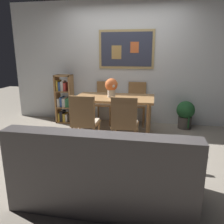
{
  "coord_description": "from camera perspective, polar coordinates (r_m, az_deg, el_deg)",
  "views": [
    {
      "loc": [
        0.64,
        -3.44,
        1.53
      ],
      "look_at": [
        0.02,
        -0.18,
        0.65
      ],
      "focal_mm": 36.16,
      "sensor_mm": 36.0,
      "label": 1
    }
  ],
  "objects": [
    {
      "name": "ground_plane",
      "position": [
        3.82,
        0.15,
        -8.79
      ],
      "size": [
        12.0,
        12.0,
        0.0
      ],
      "primitive_type": "plane",
      "color": "gray"
    },
    {
      "name": "wall_back_with_painting",
      "position": [
        5.02,
        3.45,
        12.25
      ],
      "size": [
        5.2,
        0.14,
        2.6
      ],
      "color": "silver",
      "rests_on": "ground_plane"
    },
    {
      "name": "dining_table",
      "position": [
        4.17,
        0.56,
        2.49
      ],
      "size": [
        1.45,
        0.84,
        0.74
      ],
      "color": "#9E7042",
      "rests_on": "ground_plane"
    },
    {
      "name": "dining_chair_far_left",
      "position": [
        4.99,
        -1.89,
        3.33
      ],
      "size": [
        0.4,
        0.41,
        0.91
      ],
      "color": "#9E7042",
      "rests_on": "ground_plane"
    },
    {
      "name": "dining_chair_near_right",
      "position": [
        3.4,
        3.23,
        -2.16
      ],
      "size": [
        0.4,
        0.41,
        0.91
      ],
      "color": "#9E7042",
      "rests_on": "ground_plane"
    },
    {
      "name": "dining_chair_far_right",
      "position": [
        4.91,
        6.24,
        3.07
      ],
      "size": [
        0.4,
        0.41,
        0.91
      ],
      "color": "#9E7042",
      "rests_on": "ground_plane"
    },
    {
      "name": "dining_chair_near_left",
      "position": [
        3.51,
        -7.0,
        -1.69
      ],
      "size": [
        0.4,
        0.41,
        0.91
      ],
      "color": "#9E7042",
      "rests_on": "ground_plane"
    },
    {
      "name": "leather_couch",
      "position": [
        2.43,
        -2.03,
        -15.21
      ],
      "size": [
        1.8,
        0.84,
        0.84
      ],
      "color": "#514C4C",
      "rests_on": "ground_plane"
    },
    {
      "name": "bookshelf",
      "position": [
        5.12,
        -11.98,
        2.94
      ],
      "size": [
        0.36,
        0.28,
        1.06
      ],
      "color": "#9E7042",
      "rests_on": "ground_plane"
    },
    {
      "name": "potted_ivy",
      "position": [
        4.87,
        18.06,
        -0.35
      ],
      "size": [
        0.37,
        0.37,
        0.57
      ],
      "color": "#4C4742",
      "rests_on": "ground_plane"
    },
    {
      "name": "flower_vase",
      "position": [
        4.09,
        -0.15,
        6.54
      ],
      "size": [
        0.23,
        0.23,
        0.34
      ],
      "color": "beige",
      "rests_on": "dining_table"
    }
  ]
}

